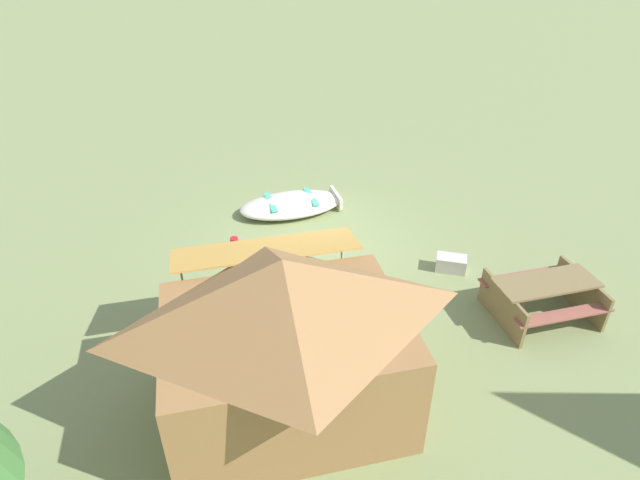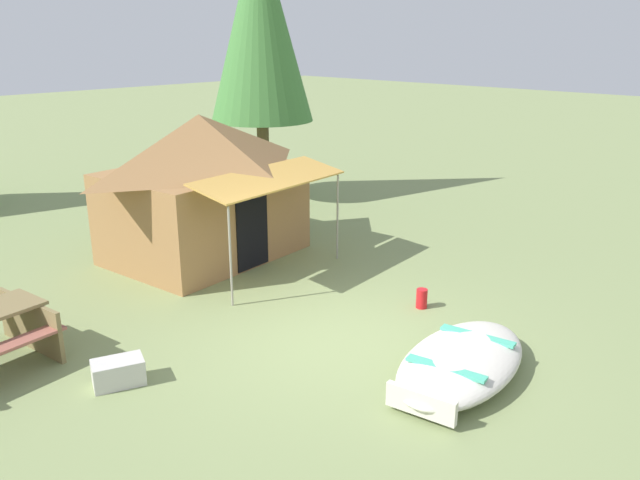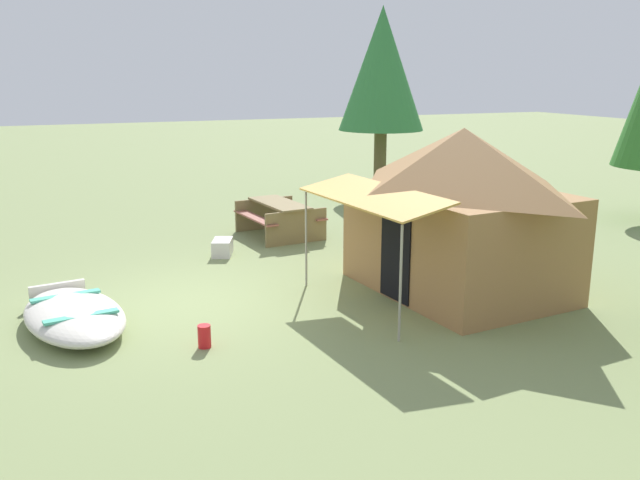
# 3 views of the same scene
# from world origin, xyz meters

# --- Properties ---
(ground_plane) EXTENTS (80.00, 80.00, 0.00)m
(ground_plane) POSITION_xyz_m (0.00, 0.00, 0.00)
(ground_plane) COLOR #7F8F58
(beached_rowboat) EXTENTS (2.66, 1.65, 0.37)m
(beached_rowboat) POSITION_xyz_m (0.34, -1.79, 0.19)
(beached_rowboat) COLOR silver
(beached_rowboat) RESTS_ON ground_plane
(canvas_cabin_tent) EXTENTS (3.74, 3.74, 2.64)m
(canvas_cabin_tent) POSITION_xyz_m (0.94, 4.09, 1.37)
(canvas_cabin_tent) COLOR #9C6F42
(canvas_cabin_tent) RESTS_ON ground_plane
(picnic_table) EXTENTS (1.95, 1.60, 0.74)m
(picnic_table) POSITION_xyz_m (-3.73, 2.65, 0.47)
(picnic_table) COLOR olive
(picnic_table) RESTS_ON ground_plane
(cooler_box) EXTENTS (0.68, 0.55, 0.31)m
(cooler_box) POSITION_xyz_m (-2.63, 1.09, 0.16)
(cooler_box) COLOR silver
(cooler_box) RESTS_ON ground_plane
(fuel_can) EXTENTS (0.24, 0.24, 0.30)m
(fuel_can) POSITION_xyz_m (1.71, -0.27, 0.15)
(fuel_can) COLOR red
(fuel_can) RESTS_ON ground_plane
(pine_tree_back_right) EXTENTS (2.39, 2.39, 5.25)m
(pine_tree_back_right) POSITION_xyz_m (-7.30, 6.93, 3.54)
(pine_tree_back_right) COLOR brown
(pine_tree_back_right) RESTS_ON ground_plane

